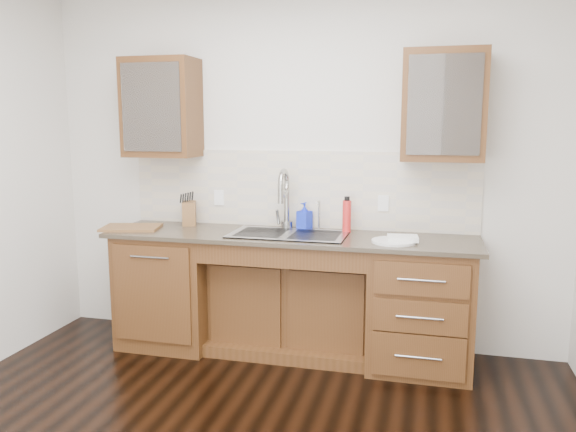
% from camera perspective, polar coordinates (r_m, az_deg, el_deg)
% --- Properties ---
extents(wall_back, '(4.00, 0.10, 2.70)m').
position_cam_1_polar(wall_back, '(4.38, 1.27, 4.70)').
color(wall_back, silver).
rests_on(wall_back, ground).
extents(base_cabinet_left, '(0.70, 0.62, 0.88)m').
position_cam_1_polar(base_cabinet_left, '(4.52, -11.73, -7.09)').
color(base_cabinet_left, '#593014').
rests_on(base_cabinet_left, ground).
extents(base_cabinet_center, '(1.20, 0.44, 0.70)m').
position_cam_1_polar(base_cabinet_center, '(4.32, 0.42, -8.93)').
color(base_cabinet_center, '#593014').
rests_on(base_cabinet_center, ground).
extents(base_cabinet_right, '(0.70, 0.62, 0.88)m').
position_cam_1_polar(base_cabinet_right, '(4.10, 13.30, -8.89)').
color(base_cabinet_right, '#593014').
rests_on(base_cabinet_right, ground).
extents(countertop, '(2.70, 0.65, 0.03)m').
position_cam_1_polar(countertop, '(4.08, 0.09, -2.09)').
color(countertop, '#84705B').
rests_on(countertop, base_cabinet_left).
extents(backsplash, '(2.70, 0.02, 0.59)m').
position_cam_1_polar(backsplash, '(4.33, 1.09, 2.73)').
color(backsplash, beige).
rests_on(backsplash, wall_back).
extents(sink, '(0.84, 0.46, 0.19)m').
position_cam_1_polar(sink, '(4.08, 0.03, -3.10)').
color(sink, '#9E9EA5').
rests_on(sink, countertop).
extents(faucet, '(0.04, 0.04, 0.40)m').
position_cam_1_polar(faucet, '(4.27, -0.13, 1.34)').
color(faucet, '#999993').
rests_on(faucet, countertop).
extents(filter_tap, '(0.02, 0.02, 0.24)m').
position_cam_1_polar(filter_tap, '(4.23, 3.19, 0.17)').
color(filter_tap, '#999993').
rests_on(filter_tap, countertop).
extents(upper_cabinet_left, '(0.55, 0.34, 0.75)m').
position_cam_1_polar(upper_cabinet_left, '(4.51, -12.70, 10.66)').
color(upper_cabinet_left, '#593014').
rests_on(upper_cabinet_left, wall_back).
extents(upper_cabinet_right, '(0.55, 0.34, 0.75)m').
position_cam_1_polar(upper_cabinet_right, '(4.04, 15.53, 10.73)').
color(upper_cabinet_right, '#593014').
rests_on(upper_cabinet_right, wall_back).
extents(outlet_left, '(0.08, 0.01, 0.12)m').
position_cam_1_polar(outlet_left, '(4.52, -7.01, 1.85)').
color(outlet_left, white).
rests_on(outlet_left, backsplash).
extents(outlet_right, '(0.08, 0.01, 0.12)m').
position_cam_1_polar(outlet_right, '(4.23, 9.65, 1.28)').
color(outlet_right, white).
rests_on(outlet_right, backsplash).
extents(soap_bottle, '(0.12, 0.12, 0.20)m').
position_cam_1_polar(soap_bottle, '(4.27, 1.68, 0.02)').
color(soap_bottle, '#182ECF').
rests_on(soap_bottle, countertop).
extents(water_bottle, '(0.07, 0.07, 0.24)m').
position_cam_1_polar(water_bottle, '(4.16, 5.99, -0.05)').
color(water_bottle, red).
rests_on(water_bottle, countertop).
extents(plate, '(0.37, 0.37, 0.02)m').
position_cam_1_polar(plate, '(3.87, 10.68, -2.55)').
color(plate, silver).
rests_on(plate, countertop).
extents(dish_towel, '(0.22, 0.17, 0.03)m').
position_cam_1_polar(dish_towel, '(3.87, 11.58, -2.22)').
color(dish_towel, white).
rests_on(dish_towel, plate).
extents(knife_block, '(0.15, 0.19, 0.19)m').
position_cam_1_polar(knife_block, '(4.52, -10.01, 0.28)').
color(knife_block, olive).
rests_on(knife_block, countertop).
extents(cutting_board, '(0.48, 0.39, 0.02)m').
position_cam_1_polar(cutting_board, '(4.46, -15.63, -1.13)').
color(cutting_board, brown).
rests_on(cutting_board, countertop).
extents(cup_left_a, '(0.16, 0.16, 0.11)m').
position_cam_1_polar(cup_left_a, '(4.55, -13.71, 10.01)').
color(cup_left_a, white).
rests_on(cup_left_a, upper_cabinet_left).
extents(cup_left_b, '(0.11, 0.11, 0.10)m').
position_cam_1_polar(cup_left_b, '(4.45, -10.96, 10.10)').
color(cup_left_b, silver).
rests_on(cup_left_b, upper_cabinet_left).
extents(cup_right_a, '(0.15, 0.15, 0.10)m').
position_cam_1_polar(cup_right_a, '(4.04, 14.68, 10.05)').
color(cup_right_a, white).
rests_on(cup_right_a, upper_cabinet_right).
extents(cup_right_b, '(0.14, 0.14, 0.10)m').
position_cam_1_polar(cup_right_b, '(4.04, 17.65, 9.90)').
color(cup_right_b, silver).
rests_on(cup_right_b, upper_cabinet_right).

